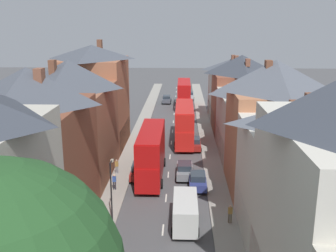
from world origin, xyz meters
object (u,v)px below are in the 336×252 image
car_near_silver (190,95)px  car_parked_left_a (198,180)px  delivery_van (185,211)px  pedestrian_near_right (230,213)px  car_parked_right_a (167,99)px  street_lamp (111,188)px  double_decker_bus_lead (184,94)px  pedestrian_mid_right (117,166)px  car_mid_black (194,143)px  car_parked_left_b (139,170)px  double_decker_bus_mid_street (184,123)px  double_decker_bus_far_approaching (151,152)px  pedestrian_mid_left (114,181)px  car_near_blue (185,170)px

car_near_silver → car_parked_left_a: (-0.00, -48.27, 0.01)m
delivery_van → pedestrian_near_right: (3.73, 0.44, -0.30)m
car_parked_left_a → pedestrian_near_right: 7.74m
car_parked_right_a → street_lamp: size_ratio=0.82×
double_decker_bus_lead → pedestrian_mid_right: bearing=-102.0°
street_lamp → car_mid_black: bearing=70.0°
car_parked_left_a → car_parked_left_b: 6.74m
car_parked_left_b → pedestrian_near_right: 13.21m
double_decker_bus_mid_street → car_parked_left_b: 14.04m
double_decker_bus_mid_street → double_decker_bus_far_approaching: size_ratio=1.00×
car_mid_black → pedestrian_mid_left: bearing=-121.5°
car_parked_right_a → pedestrian_mid_left: 44.85m
double_decker_bus_lead → car_mid_black: size_ratio=2.63×
car_parked_right_a → delivery_van: size_ratio=0.87×
pedestrian_near_right → double_decker_bus_far_approaching: bearing=125.8°
double_decker_bus_mid_street → car_parked_left_a: 15.84m
car_near_blue → pedestrian_near_right: 10.86m
double_decker_bus_mid_street → pedestrian_mid_left: (-7.01, -16.62, -1.78)m
double_decker_bus_far_approaching → car_near_silver: size_ratio=2.44×
car_parked_right_a → pedestrian_mid_right: (-3.88, -40.43, 0.22)m
double_decker_bus_mid_street → car_near_silver: size_ratio=2.44×
double_decker_bus_mid_street → car_near_blue: 12.97m
double_decker_bus_lead → double_decker_bus_mid_street: (0.00, -22.94, 0.00)m
car_near_blue → car_parked_left_b: 4.90m
double_decker_bus_far_approaching → car_mid_black: (4.91, 9.80, -1.99)m
double_decker_bus_far_approaching → street_lamp: (-2.44, -10.42, 0.43)m
double_decker_bus_far_approaching → delivery_van: size_ratio=2.08×
car_near_silver → double_decker_bus_far_approaching: bearing=-96.2°
car_near_blue → car_parked_left_a: car_near_blue is taller
car_near_blue → pedestrian_mid_right: bearing=176.3°
car_parked_left_a → delivery_van: size_ratio=0.78×
double_decker_bus_mid_street → car_mid_black: double_decker_bus_mid_street is taller
double_decker_bus_mid_street → car_near_blue: size_ratio=2.57×
car_near_blue → car_parked_left_b: size_ratio=0.95×
pedestrian_mid_left → car_near_silver: bearing=80.4°
car_near_silver → car_parked_left_b: car_near_silver is taller
delivery_van → car_parked_left_a: bearing=80.5°
car_near_blue → car_mid_black: 9.85m
car_parked_left_a → car_mid_black: bearing=90.0°
car_parked_right_a → car_mid_black: bearing=-81.1°
car_mid_black → street_lamp: bearing=-110.0°
car_parked_left_a → car_near_blue: bearing=114.6°
pedestrian_near_right → double_decker_bus_lead: bearing=94.6°
car_near_blue → car_near_silver: size_ratio=0.95×
delivery_van → street_lamp: bearing=178.3°
car_near_silver → street_lamp: bearing=-97.5°
double_decker_bus_far_approaching → car_near_silver: double_decker_bus_far_approaching is taller
delivery_van → pedestrian_mid_left: bearing=135.8°
car_mid_black → pedestrian_near_right: pedestrian_near_right is taller
double_decker_bus_lead → pedestrian_mid_right: 36.11m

